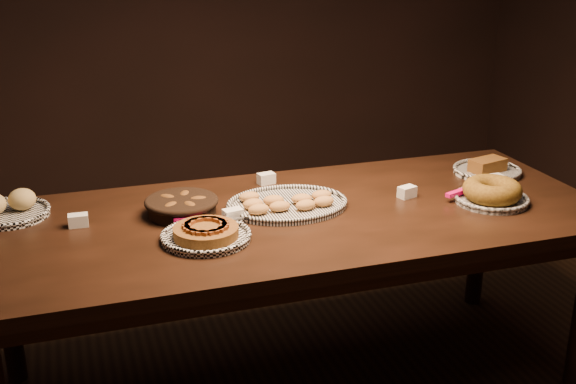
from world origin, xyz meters
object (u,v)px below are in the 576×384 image
object	(u,v)px
buffet_table	(293,232)
apple_tart_plate	(206,234)
madeleine_platter	(287,203)
bundt_cake_plate	(492,193)

from	to	relation	value
buffet_table	apple_tart_plate	distance (m)	0.40
apple_tart_plate	madeleine_platter	xyz separation A→B (m)	(0.36, 0.20, -0.00)
madeleine_platter	bundt_cake_plate	distance (m)	0.81
madeleine_platter	buffet_table	bearing A→B (deg)	-109.09
bundt_cake_plate	apple_tart_plate	bearing A→B (deg)	-154.53
buffet_table	apple_tart_plate	xyz separation A→B (m)	(-0.36, -0.14, 0.10)
madeleine_platter	bundt_cake_plate	bearing A→B (deg)	-36.51
buffet_table	madeleine_platter	bearing A→B (deg)	93.76
apple_tart_plate	bundt_cake_plate	size ratio (longest dim) A/B	1.02
buffet_table	bundt_cake_plate	world-z (taller)	bundt_cake_plate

